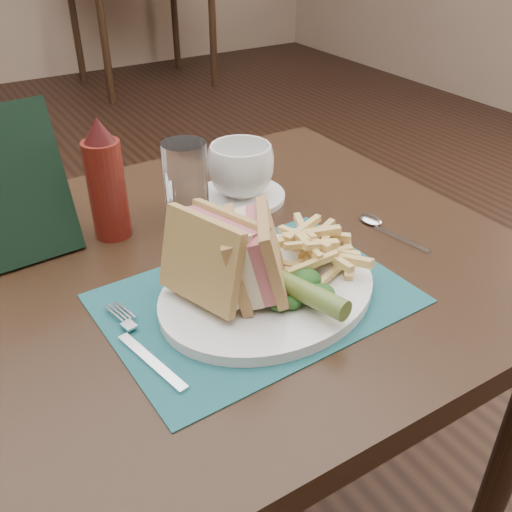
{
  "coord_description": "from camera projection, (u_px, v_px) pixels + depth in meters",
  "views": [
    {
      "loc": [
        -0.29,
        -1.12,
        1.19
      ],
      "look_at": [
        0.03,
        -0.59,
        0.8
      ],
      "focal_mm": 40.0,
      "sensor_mm": 36.0,
      "label": 1
    }
  ],
  "objects": [
    {
      "name": "sandwich_half_b",
      "position": [
        238.0,
        255.0,
        0.69
      ],
      "size": [
        0.12,
        0.13,
        0.11
      ],
      "primitive_type": null,
      "rotation": [
        0.0,
        -0.24,
        -0.53
      ],
      "color": "tan",
      "rests_on": "plate"
    },
    {
      "name": "fork",
      "position": [
        141.0,
        343.0,
        0.65
      ],
      "size": [
        0.07,
        0.17,
        0.01
      ],
      "primitive_type": null,
      "rotation": [
        0.0,
        0.0,
        0.2
      ],
      "color": "silver",
      "rests_on": "placemat"
    },
    {
      "name": "kale_garnish",
      "position": [
        292.0,
        296.0,
        0.69
      ],
      "size": [
        0.11,
        0.08,
        0.03
      ],
      "primitive_type": null,
      "color": "#173D16",
      "rests_on": "plate"
    },
    {
      "name": "pickle_spear",
      "position": [
        305.0,
        292.0,
        0.68
      ],
      "size": [
        0.06,
        0.12,
        0.03
      ],
      "primitive_type": "cylinder",
      "rotation": [
        1.54,
        0.0,
        0.26
      ],
      "color": "#4F6928",
      "rests_on": "plate"
    },
    {
      "name": "sandwich_half_a",
      "position": [
        201.0,
        264.0,
        0.67
      ],
      "size": [
        0.11,
        0.14,
        0.12
      ],
      "primitive_type": null,
      "rotation": [
        0.0,
        0.24,
        0.32
      ],
      "color": "tan",
      "rests_on": "plate"
    },
    {
      "name": "ketchup_bottle",
      "position": [
        106.0,
        179.0,
        0.83
      ],
      "size": [
        0.06,
        0.06,
        0.19
      ],
      "primitive_type": null,
      "rotation": [
        0.0,
        0.0,
        -0.02
      ],
      "color": "#5E1710",
      "rests_on": "table_main"
    },
    {
      "name": "drinking_glass",
      "position": [
        186.0,
        183.0,
        0.88
      ],
      "size": [
        0.07,
        0.07,
        0.13
      ],
      "primitive_type": "cylinder",
      "rotation": [
        0.0,
        0.0,
        0.08
      ],
      "color": "white",
      "rests_on": "table_main"
    },
    {
      "name": "placemat",
      "position": [
        256.0,
        298.0,
        0.74
      ],
      "size": [
        0.39,
        0.29,
        0.0
      ],
      "primitive_type": "cube",
      "rotation": [
        0.0,
        0.0,
        0.04
      ],
      "color": "#1A4F54",
      "rests_on": "table_main"
    },
    {
      "name": "spoon",
      "position": [
        390.0,
        231.0,
        0.88
      ],
      "size": [
        0.06,
        0.15,
        0.01
      ],
      "primitive_type": null,
      "rotation": [
        0.0,
        0.0,
        0.18
      ],
      "color": "silver",
      "rests_on": "table_main"
    },
    {
      "name": "coffee_cup",
      "position": [
        241.0,
        170.0,
        0.95
      ],
      "size": [
        0.14,
        0.14,
        0.09
      ],
      "primitive_type": "imported",
      "rotation": [
        0.0,
        0.0,
        0.34
      ],
      "color": "white",
      "rests_on": "saucer"
    },
    {
      "name": "table_main",
      "position": [
        213.0,
        436.0,
        1.02
      ],
      "size": [
        0.9,
        0.75,
        0.75
      ],
      "primitive_type": null,
      "color": "black",
      "rests_on": "ground"
    },
    {
      "name": "check_presenter",
      "position": [
        16.0,
        185.0,
        0.78
      ],
      "size": [
        0.14,
        0.09,
        0.21
      ],
      "primitive_type": "cube",
      "rotation": [
        -0.31,
        0.0,
        0.06
      ],
      "color": "black",
      "rests_on": "table_main"
    },
    {
      "name": "saucer",
      "position": [
        241.0,
        196.0,
        0.98
      ],
      "size": [
        0.17,
        0.17,
        0.01
      ],
      "primitive_type": "cylinder",
      "rotation": [
        0.0,
        0.0,
        0.17
      ],
      "color": "white",
      "rests_on": "table_main"
    },
    {
      "name": "fries_pile",
      "position": [
        310.0,
        248.0,
        0.76
      ],
      "size": [
        0.18,
        0.2,
        0.05
      ],
      "primitive_type": null,
      "color": "#E2BF71",
      "rests_on": "plate"
    },
    {
      "name": "table_bg_right",
      "position": [
        143.0,
        30.0,
        4.04
      ],
      "size": [
        0.9,
        0.75,
        0.75
      ],
      "primitive_type": null,
      "color": "black",
      "rests_on": "ground"
    },
    {
      "name": "plate",
      "position": [
        268.0,
        291.0,
        0.74
      ],
      "size": [
        0.33,
        0.29,
        0.01
      ],
      "primitive_type": null,
      "rotation": [
        0.0,
        0.0,
        0.16
      ],
      "color": "white",
      "rests_on": "placemat"
    },
    {
      "name": "floor",
      "position": [
        133.0,
        404.0,
        1.58
      ],
      "size": [
        7.0,
        7.0,
        0.0
      ],
      "primitive_type": "plane",
      "color": "black",
      "rests_on": "ground"
    }
  ]
}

